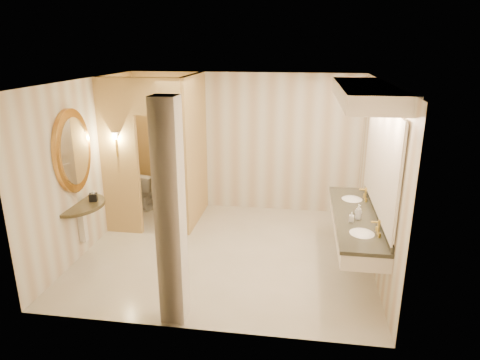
{
  "coord_description": "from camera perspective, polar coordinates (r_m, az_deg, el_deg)",
  "views": [
    {
      "loc": [
        1.13,
        -6.14,
        3.22
      ],
      "look_at": [
        0.19,
        0.2,
        1.16
      ],
      "focal_mm": 32.0,
      "sensor_mm": 36.0,
      "label": 1
    }
  ],
  "objects": [
    {
      "name": "floor",
      "position": [
        7.02,
        -1.8,
        -9.49
      ],
      "size": [
        4.5,
        4.5,
        0.0
      ],
      "primitive_type": "plane",
      "color": "beige",
      "rests_on": "ground"
    },
    {
      "name": "ceiling",
      "position": [
        6.26,
        -2.05,
        13.05
      ],
      "size": [
        4.5,
        4.5,
        0.0
      ],
      "primitive_type": "plane",
      "rotation": [
        3.14,
        0.0,
        0.0
      ],
      "color": "white",
      "rests_on": "wall_back"
    },
    {
      "name": "wall_back",
      "position": [
        8.42,
        0.51,
        4.99
      ],
      "size": [
        4.5,
        0.02,
        2.7
      ],
      "primitive_type": "cube",
      "color": "beige",
      "rests_on": "floor"
    },
    {
      "name": "wall_front",
      "position": [
        4.68,
        -6.31,
        -5.84
      ],
      "size": [
        4.5,
        0.02,
        2.7
      ],
      "primitive_type": "cube",
      "color": "beige",
      "rests_on": "floor"
    },
    {
      "name": "wall_left",
      "position": [
        7.25,
        -19.71,
        1.81
      ],
      "size": [
        0.02,
        4.0,
        2.7
      ],
      "primitive_type": "cube",
      "color": "beige",
      "rests_on": "floor"
    },
    {
      "name": "wall_right",
      "position": [
        6.51,
        17.96,
        0.24
      ],
      "size": [
        0.02,
        4.0,
        2.7
      ],
      "primitive_type": "cube",
      "color": "beige",
      "rests_on": "floor"
    },
    {
      "name": "toilet_closet",
      "position": [
        7.68,
        -8.91,
        3.78
      ],
      "size": [
        1.5,
        1.55,
        2.7
      ],
      "color": "tan",
      "rests_on": "floor"
    },
    {
      "name": "wall_sconce",
      "position": [
        7.39,
        -16.25,
        5.5
      ],
      "size": [
        0.14,
        0.14,
        0.42
      ],
      "color": "gold",
      "rests_on": "toilet_closet"
    },
    {
      "name": "vanity",
      "position": [
        6.14,
        16.1,
        2.09
      ],
      "size": [
        0.75,
        2.58,
        2.09
      ],
      "color": "white",
      "rests_on": "floor"
    },
    {
      "name": "console_shelf",
      "position": [
        6.86,
        -21.13,
        0.7
      ],
      "size": [
        0.97,
        0.97,
        1.93
      ],
      "color": "black",
      "rests_on": "floor"
    },
    {
      "name": "pillar",
      "position": [
        4.94,
        -9.26,
        -4.67
      ],
      "size": [
        0.29,
        0.29,
        2.7
      ],
      "primitive_type": "cube",
      "color": "white",
      "rests_on": "floor"
    },
    {
      "name": "tissue_box",
      "position": [
        7.02,
        -18.99,
        -2.2
      ],
      "size": [
        0.15,
        0.15,
        0.12
      ],
      "primitive_type": "cube",
      "rotation": [
        0.0,
        0.0,
        0.33
      ],
      "color": "black",
      "rests_on": "console_shelf"
    },
    {
      "name": "toilet",
      "position": [
        8.92,
        -12.1,
        -1.2
      ],
      "size": [
        0.53,
        0.79,
        0.75
      ],
      "primitive_type": "imported",
      "rotation": [
        0.0,
        0.0,
        2.98
      ],
      "color": "white",
      "rests_on": "floor"
    },
    {
      "name": "soap_bottle_a",
      "position": [
        6.07,
        14.65,
        -4.79
      ],
      "size": [
        0.07,
        0.08,
        0.14
      ],
      "primitive_type": "imported",
      "rotation": [
        0.0,
        0.0,
        -0.19
      ],
      "color": "beige",
      "rests_on": "vanity"
    },
    {
      "name": "soap_bottle_b",
      "position": [
        6.33,
        15.5,
        -3.96
      ],
      "size": [
        0.13,
        0.13,
        0.13
      ],
      "primitive_type": "imported",
      "rotation": [
        0.0,
        0.0,
        0.38
      ],
      "color": "silver",
      "rests_on": "vanity"
    },
    {
      "name": "soap_bottle_c",
      "position": [
        6.16,
        15.52,
        -4.13
      ],
      "size": [
        0.11,
        0.11,
        0.22
      ],
      "primitive_type": "imported",
      "rotation": [
        0.0,
        0.0,
        0.4
      ],
      "color": "#C6B28C",
      "rests_on": "vanity"
    }
  ]
}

